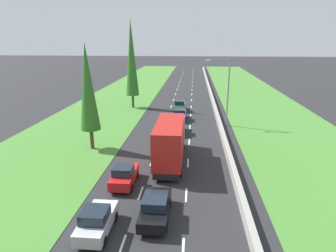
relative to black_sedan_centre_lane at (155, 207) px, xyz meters
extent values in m
plane|color=#28282B|center=(0.18, 42.14, -0.81)|extent=(300.00, 300.00, 0.00)
cube|color=#478433|center=(-12.47, 42.14, -0.79)|extent=(14.00, 140.00, 0.04)
cube|color=#478433|center=(14.53, 42.14, -0.79)|extent=(14.00, 140.00, 0.04)
cube|color=#9E9B93|center=(5.88, 42.14, -0.39)|extent=(0.44, 120.00, 0.85)
cube|color=white|center=(-1.57, -2.86, -0.81)|extent=(0.14, 2.00, 0.01)
cube|color=white|center=(-1.57, 3.14, -0.81)|extent=(0.14, 2.00, 0.01)
cube|color=white|center=(-1.57, 9.14, -0.81)|extent=(0.14, 2.00, 0.01)
cube|color=white|center=(-1.57, 15.14, -0.81)|extent=(0.14, 2.00, 0.01)
cube|color=white|center=(-1.57, 21.14, -0.81)|extent=(0.14, 2.00, 0.01)
cube|color=white|center=(-1.57, 27.14, -0.81)|extent=(0.14, 2.00, 0.01)
cube|color=white|center=(-1.57, 33.14, -0.81)|extent=(0.14, 2.00, 0.01)
cube|color=white|center=(-1.57, 39.14, -0.81)|extent=(0.14, 2.00, 0.01)
cube|color=white|center=(-1.57, 45.14, -0.81)|extent=(0.14, 2.00, 0.01)
cube|color=white|center=(-1.57, 51.14, -0.81)|extent=(0.14, 2.00, 0.01)
cube|color=white|center=(-1.57, 57.14, -0.81)|extent=(0.14, 2.00, 0.01)
cube|color=white|center=(-1.57, 63.14, -0.81)|extent=(0.14, 2.00, 0.01)
cube|color=white|center=(-1.57, 69.14, -0.81)|extent=(0.14, 2.00, 0.01)
cube|color=white|center=(-1.57, 75.14, -0.81)|extent=(0.14, 2.00, 0.01)
cube|color=white|center=(-1.57, 81.14, -0.81)|extent=(0.14, 2.00, 0.01)
cube|color=white|center=(-1.57, 87.14, -0.81)|extent=(0.14, 2.00, 0.01)
cube|color=white|center=(-1.57, 93.14, -0.81)|extent=(0.14, 2.00, 0.01)
cube|color=white|center=(-1.57, 99.14, -0.81)|extent=(0.14, 2.00, 0.01)
cube|color=white|center=(1.93, -2.86, -0.81)|extent=(0.14, 2.00, 0.01)
cube|color=white|center=(1.93, 3.14, -0.81)|extent=(0.14, 2.00, 0.01)
cube|color=white|center=(1.93, 9.14, -0.81)|extent=(0.14, 2.00, 0.01)
cube|color=white|center=(1.93, 15.14, -0.81)|extent=(0.14, 2.00, 0.01)
cube|color=white|center=(1.93, 21.14, -0.81)|extent=(0.14, 2.00, 0.01)
cube|color=white|center=(1.93, 27.14, -0.81)|extent=(0.14, 2.00, 0.01)
cube|color=white|center=(1.93, 33.14, -0.81)|extent=(0.14, 2.00, 0.01)
cube|color=white|center=(1.93, 39.14, -0.81)|extent=(0.14, 2.00, 0.01)
cube|color=white|center=(1.93, 45.14, -0.81)|extent=(0.14, 2.00, 0.01)
cube|color=white|center=(1.93, 51.14, -0.81)|extent=(0.14, 2.00, 0.01)
cube|color=white|center=(1.93, 57.14, -0.81)|extent=(0.14, 2.00, 0.01)
cube|color=white|center=(1.93, 63.14, -0.81)|extent=(0.14, 2.00, 0.01)
cube|color=white|center=(1.93, 69.14, -0.81)|extent=(0.14, 2.00, 0.01)
cube|color=white|center=(1.93, 75.14, -0.81)|extent=(0.14, 2.00, 0.01)
cube|color=white|center=(1.93, 81.14, -0.81)|extent=(0.14, 2.00, 0.01)
cube|color=white|center=(1.93, 87.14, -0.81)|extent=(0.14, 2.00, 0.01)
cube|color=white|center=(1.93, 93.14, -0.81)|extent=(0.14, 2.00, 0.01)
cube|color=white|center=(1.93, 99.14, -0.81)|extent=(0.14, 2.00, 0.01)
cube|color=black|center=(0.00, 0.03, -0.13)|extent=(1.76, 4.50, 0.72)
cube|color=#19232D|center=(0.00, -0.12, 0.53)|extent=(1.56, 1.90, 0.60)
cylinder|color=black|center=(-0.80, 1.43, -0.49)|extent=(0.22, 0.64, 0.64)
cylinder|color=black|center=(0.80, 1.43, -0.49)|extent=(0.22, 0.64, 0.64)
cylinder|color=black|center=(-0.80, -1.36, -0.49)|extent=(0.22, 0.64, 0.64)
cylinder|color=black|center=(0.80, -1.36, -0.49)|extent=(0.22, 0.64, 0.64)
cube|color=black|center=(0.22, 9.43, -0.21)|extent=(2.20, 9.40, 0.56)
cube|color=silver|center=(0.22, 13.03, 1.32)|extent=(2.40, 2.20, 2.50)
cube|color=#B21E19|center=(0.22, 8.33, 1.72)|extent=(2.44, 7.20, 3.30)
cylinder|color=black|center=(-0.90, 12.73, -0.49)|extent=(0.22, 0.64, 0.64)
cylinder|color=black|center=(1.34, 12.73, -0.49)|extent=(0.22, 0.64, 0.64)
cylinder|color=black|center=(-0.90, 7.25, -0.49)|extent=(0.22, 0.64, 0.64)
cylinder|color=black|center=(1.34, 7.25, -0.49)|extent=(0.22, 0.64, 0.64)
cylinder|color=black|center=(-0.90, 6.17, -0.49)|extent=(0.22, 0.64, 0.64)
cylinder|color=black|center=(1.34, 6.17, -0.49)|extent=(0.22, 0.64, 0.64)
cube|color=#1E47B7|center=(0.41, 18.29, -0.11)|extent=(1.68, 3.90, 0.76)
cube|color=#19232D|center=(0.41, 17.99, 0.59)|extent=(1.52, 1.60, 0.64)
cylinder|color=black|center=(-0.35, 19.49, -0.49)|extent=(0.22, 0.64, 0.64)
cylinder|color=black|center=(1.17, 19.49, -0.49)|extent=(0.22, 0.64, 0.64)
cylinder|color=black|center=(-0.35, 17.08, -0.49)|extent=(0.22, 0.64, 0.64)
cylinder|color=black|center=(1.17, 17.08, -0.49)|extent=(0.22, 0.64, 0.64)
cube|color=silver|center=(-3.34, -1.74, -0.11)|extent=(1.68, 3.90, 0.76)
cube|color=#19232D|center=(-3.34, -2.04, 0.59)|extent=(1.52, 1.60, 0.64)
cylinder|color=black|center=(-4.10, -0.53, -0.49)|extent=(0.22, 0.64, 0.64)
cylinder|color=black|center=(-2.58, -0.53, -0.49)|extent=(0.22, 0.64, 0.64)
cylinder|color=black|center=(-4.10, -2.95, -0.49)|extent=(0.22, 0.64, 0.64)
cylinder|color=black|center=(-2.58, -2.95, -0.49)|extent=(0.22, 0.64, 0.64)
cube|color=#1E47B7|center=(0.35, 24.62, -0.13)|extent=(1.76, 4.50, 0.72)
cube|color=#19232D|center=(0.35, 24.47, 0.53)|extent=(1.56, 1.90, 0.60)
cylinder|color=black|center=(-0.45, 26.02, -0.49)|extent=(0.22, 0.64, 0.64)
cylinder|color=black|center=(1.15, 26.02, -0.49)|extent=(0.22, 0.64, 0.64)
cylinder|color=black|center=(-0.45, 23.23, -0.49)|extent=(0.22, 0.64, 0.64)
cylinder|color=black|center=(1.15, 23.23, -0.49)|extent=(0.22, 0.64, 0.64)
cube|color=red|center=(-3.11, 4.42, -0.11)|extent=(1.68, 3.90, 0.76)
cube|color=#19232D|center=(-3.11, 4.12, 0.59)|extent=(1.52, 1.60, 0.64)
cylinder|color=black|center=(-3.87, 5.63, -0.49)|extent=(0.22, 0.64, 0.64)
cylinder|color=black|center=(-2.35, 5.63, -0.49)|extent=(0.22, 0.64, 0.64)
cylinder|color=black|center=(-3.87, 3.21, -0.49)|extent=(0.22, 0.64, 0.64)
cylinder|color=black|center=(-2.35, 3.21, -0.49)|extent=(0.22, 0.64, 0.64)
cube|color=#237A33|center=(0.04, 30.39, -0.11)|extent=(1.68, 3.90, 0.76)
cube|color=#19232D|center=(0.04, 30.09, 0.59)|extent=(1.52, 1.60, 0.64)
cylinder|color=black|center=(-0.72, 31.60, -0.49)|extent=(0.22, 0.64, 0.64)
cylinder|color=black|center=(0.80, 31.60, -0.49)|extent=(0.22, 0.64, 0.64)
cylinder|color=black|center=(-0.72, 29.18, -0.49)|extent=(0.22, 0.64, 0.64)
cylinder|color=black|center=(0.80, 29.18, -0.49)|extent=(0.22, 0.64, 0.64)
cylinder|color=#4C3823|center=(-8.44, 12.02, 0.29)|extent=(0.40, 0.40, 2.20)
cone|color=#2D6623|center=(-8.44, 12.02, 5.83)|extent=(2.08, 2.08, 8.88)
cylinder|color=#4C3823|center=(-8.06, 31.81, 0.29)|extent=(0.41, 0.41, 2.20)
cone|color=#2D6623|center=(-8.06, 31.81, 7.57)|extent=(2.16, 2.16, 12.37)
cylinder|color=gray|center=(6.82, 21.95, 3.69)|extent=(0.20, 0.20, 9.00)
cylinder|color=gray|center=(5.42, 21.95, 8.04)|extent=(2.80, 0.12, 0.12)
cube|color=silver|center=(4.02, 21.95, 7.94)|extent=(0.60, 0.28, 0.20)
camera|label=1|loc=(2.28, -16.47, 10.52)|focal=31.01mm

